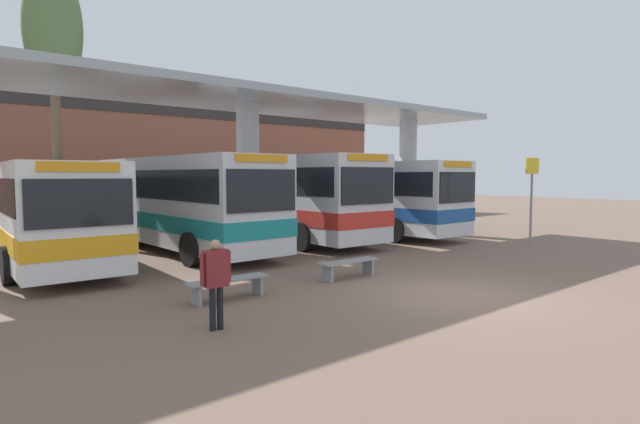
% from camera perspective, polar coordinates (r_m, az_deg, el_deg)
% --- Properties ---
extents(ground_plane, '(100.00, 100.00, 0.00)m').
position_cam_1_polar(ground_plane, '(11.85, 15.69, -9.12)').
color(ground_plane, '#755B4C').
extents(townhouse_backdrop, '(40.00, 0.58, 8.32)m').
position_cam_1_polar(townhouse_backdrop, '(31.47, -22.31, 7.85)').
color(townhouse_backdrop, brown).
rests_on(townhouse_backdrop, ground_plane).
extents(station_canopy, '(22.54, 5.11, 5.51)m').
position_cam_1_polar(station_canopy, '(18.27, -8.27, 10.27)').
color(station_canopy, silver).
rests_on(station_canopy, ground_plane).
extents(transit_bus_left_bay, '(3.00, 11.72, 3.03)m').
position_cam_1_polar(transit_bus_left_bay, '(18.09, -29.51, 0.50)').
color(transit_bus_left_bay, white).
rests_on(transit_bus_left_bay, ground_plane).
extents(transit_bus_center_bay, '(2.89, 10.30, 3.31)m').
position_cam_1_polar(transit_bus_center_bay, '(18.47, -15.57, 1.44)').
color(transit_bus_center_bay, silver).
rests_on(transit_bus_center_bay, ground_plane).
extents(transit_bus_right_bay, '(3.07, 10.69, 3.43)m').
position_cam_1_polar(transit_bus_right_bay, '(20.92, -4.48, 2.06)').
color(transit_bus_right_bay, silver).
rests_on(transit_bus_right_bay, ground_plane).
extents(transit_bus_far_right_bay, '(2.90, 10.86, 3.26)m').
position_cam_1_polar(transit_bus_far_right_bay, '(23.13, 4.28, 2.05)').
color(transit_bus_far_right_bay, silver).
rests_on(transit_bus_far_right_bay, ground_plane).
extents(waiting_bench_near_pillar, '(1.87, 0.44, 0.46)m').
position_cam_1_polar(waiting_bench_near_pillar, '(11.12, -10.45, -8.08)').
color(waiting_bench_near_pillar, gray).
rests_on(waiting_bench_near_pillar, ground_plane).
extents(waiting_bench_mid_platform, '(1.82, 0.44, 0.46)m').
position_cam_1_polar(waiting_bench_mid_platform, '(13.21, 3.29, -6.05)').
color(waiting_bench_mid_platform, gray).
rests_on(waiting_bench_mid_platform, ground_plane).
extents(info_sign_platform, '(0.90, 0.09, 3.35)m').
position_cam_1_polar(info_sign_platform, '(20.50, 23.06, 2.97)').
color(info_sign_platform, gray).
rests_on(info_sign_platform, ground_plane).
extents(pedestrian_waiting, '(0.59, 0.23, 1.59)m').
position_cam_1_polar(pedestrian_waiting, '(8.92, -11.82, -7.07)').
color(pedestrian_waiting, black).
rests_on(pedestrian_waiting, ground_plane).
extents(poplar_tree_behind_left, '(2.25, 2.25, 11.12)m').
position_cam_1_polar(poplar_tree_behind_left, '(23.98, -28.22, 17.65)').
color(poplar_tree_behind_left, brown).
rests_on(poplar_tree_behind_left, ground_plane).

